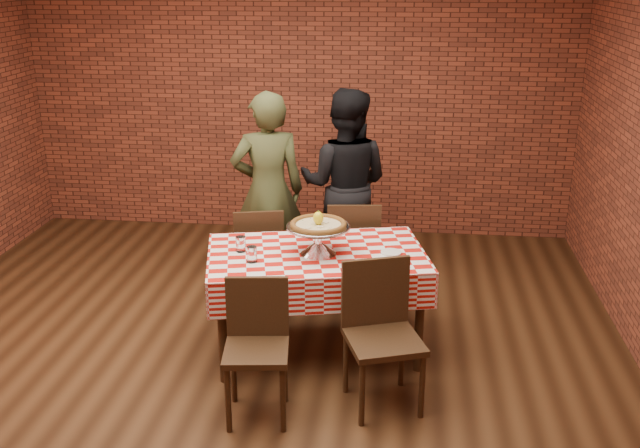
% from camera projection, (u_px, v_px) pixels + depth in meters
% --- Properties ---
extents(ground, '(6.00, 6.00, 0.00)m').
position_uv_depth(ground, '(238.00, 376.00, 4.97)').
color(ground, black).
rests_on(ground, ground).
extents(back_wall, '(5.50, 0.00, 5.50)m').
position_uv_depth(back_wall, '(298.00, 91.00, 7.30)').
color(back_wall, brown).
rests_on(back_wall, ground).
extents(table, '(1.64, 1.19, 0.75)m').
position_uv_depth(table, '(317.00, 302.00, 5.20)').
color(table, '#352213').
rests_on(table, ground).
extents(tablecloth, '(1.68, 1.24, 0.25)m').
position_uv_depth(tablecloth, '(317.00, 269.00, 5.11)').
color(tablecloth, '#B9140C').
rests_on(tablecloth, table).
extents(pizza_stand, '(0.51, 0.51, 0.20)m').
position_uv_depth(pizza_stand, '(318.00, 240.00, 5.02)').
color(pizza_stand, silver).
rests_on(pizza_stand, tablecloth).
extents(pizza, '(0.44, 0.44, 0.03)m').
position_uv_depth(pizza, '(318.00, 225.00, 4.98)').
color(pizza, beige).
rests_on(pizza, pizza_stand).
extents(lemon, '(0.08, 0.08, 0.09)m').
position_uv_depth(lemon, '(318.00, 218.00, 4.96)').
color(lemon, yellow).
rests_on(lemon, pizza).
extents(water_glass_left, '(0.08, 0.08, 0.11)m').
position_uv_depth(water_glass_left, '(252.00, 254.00, 4.89)').
color(water_glass_left, white).
rests_on(water_glass_left, tablecloth).
extents(water_glass_right, '(0.08, 0.08, 0.11)m').
position_uv_depth(water_glass_right, '(241.00, 244.00, 5.07)').
color(water_glass_right, white).
rests_on(water_glass_right, tablecloth).
extents(side_plate, '(0.17, 0.17, 0.01)m').
position_uv_depth(side_plate, '(391.00, 252.00, 5.05)').
color(side_plate, white).
rests_on(side_plate, tablecloth).
extents(sweetener_packet_a, '(0.06, 0.06, 0.00)m').
position_uv_depth(sweetener_packet_a, '(400.00, 259.00, 4.95)').
color(sweetener_packet_a, white).
rests_on(sweetener_packet_a, tablecloth).
extents(sweetener_packet_b, '(0.06, 0.04, 0.00)m').
position_uv_depth(sweetener_packet_b, '(403.00, 257.00, 4.98)').
color(sweetener_packet_b, white).
rests_on(sweetener_packet_b, tablecloth).
extents(condiment_caddy, '(0.10, 0.09, 0.13)m').
position_uv_depth(condiment_caddy, '(315.00, 229.00, 5.33)').
color(condiment_caddy, silver).
rests_on(condiment_caddy, tablecloth).
extents(chair_near_left, '(0.43, 0.43, 0.86)m').
position_uv_depth(chair_near_left, '(256.00, 354.00, 4.39)').
color(chair_near_left, '#352213').
rests_on(chair_near_left, ground).
extents(chair_near_right, '(0.56, 0.56, 0.92)m').
position_uv_depth(chair_near_right, '(384.00, 340.00, 4.50)').
color(chair_near_right, '#352213').
rests_on(chair_near_right, ground).
extents(chair_far_left, '(0.47, 0.47, 0.86)m').
position_uv_depth(chair_far_left, '(259.00, 256.00, 5.88)').
color(chair_far_left, '#352213').
rests_on(chair_far_left, ground).
extents(chair_far_right, '(0.46, 0.46, 0.90)m').
position_uv_depth(chair_far_right, '(353.00, 251.00, 5.94)').
color(chair_far_right, '#352213').
rests_on(chair_far_right, ground).
extents(diner_olive, '(0.70, 0.56, 1.69)m').
position_uv_depth(diner_olive, '(268.00, 191.00, 6.14)').
color(diner_olive, '#414626').
rests_on(diner_olive, ground).
extents(diner_black, '(0.88, 0.72, 1.68)m').
position_uv_depth(diner_black, '(345.00, 185.00, 6.35)').
color(diner_black, black).
rests_on(diner_black, ground).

